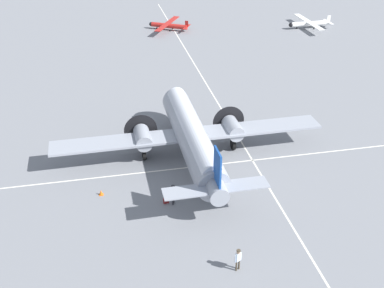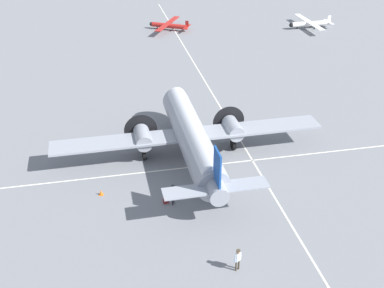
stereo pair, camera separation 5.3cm
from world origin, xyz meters
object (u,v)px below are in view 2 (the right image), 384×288
object	(u,v)px
crew_foreground	(238,258)
traffic_cone	(101,193)
airliner_main	(191,134)
passenger_boarding	(173,192)
light_aircraft_distant	(309,23)
suitcase_near_door	(166,200)
light_aircraft_taxiing	(168,25)

from	to	relation	value
crew_foreground	traffic_cone	size ratio (longest dim) A/B	3.63
airliner_main	crew_foreground	distance (m)	14.92
crew_foreground	passenger_boarding	xyz separation A→B (m)	(3.00, -8.18, 0.02)
airliner_main	light_aircraft_distant	size ratio (longest dim) A/B	2.50
suitcase_near_door	light_aircraft_taxiing	bearing A→B (deg)	-99.49
airliner_main	light_aircraft_taxiing	world-z (taller)	airliner_main
light_aircraft_distant	crew_foreground	bearing A→B (deg)	60.64
traffic_cone	airliner_main	bearing A→B (deg)	-153.64
passenger_boarding	light_aircraft_taxiing	bearing A→B (deg)	16.73
passenger_boarding	light_aircraft_taxiing	world-z (taller)	light_aircraft_taxiing
crew_foreground	passenger_boarding	distance (m)	8.72
light_aircraft_distant	suitcase_near_door	bearing A→B (deg)	53.11
passenger_boarding	traffic_cone	bearing A→B (deg)	92.31
light_aircraft_taxiing	traffic_cone	size ratio (longest dim) A/B	18.16
traffic_cone	light_aircraft_distant	bearing A→B (deg)	-131.36
crew_foreground	light_aircraft_taxiing	bearing A→B (deg)	59.10
traffic_cone	passenger_boarding	bearing A→B (deg)	156.78
suitcase_near_door	light_aircraft_taxiing	distance (m)	48.47
passenger_boarding	suitcase_near_door	xyz separation A→B (m)	(0.56, -0.20, -0.86)
suitcase_near_door	traffic_cone	world-z (taller)	suitcase_near_door
airliner_main	suitcase_near_door	size ratio (longest dim) A/B	46.84
crew_foreground	light_aircraft_distant	size ratio (longest dim) A/B	0.17
passenger_boarding	light_aircraft_taxiing	xyz separation A→B (m)	(-7.44, -48.01, -0.32)
passenger_boarding	crew_foreground	bearing A→B (deg)	-134.32
passenger_boarding	light_aircraft_distant	distance (m)	54.02
passenger_boarding	light_aircraft_taxiing	distance (m)	48.59
light_aircraft_taxiing	traffic_cone	xyz separation A→B (m)	(13.11, 45.58, -0.57)
traffic_cone	light_aircraft_taxiing	bearing A→B (deg)	-106.05
light_aircraft_taxiing	traffic_cone	bearing A→B (deg)	103.83
suitcase_near_door	light_aircraft_distant	bearing A→B (deg)	-125.74
passenger_boarding	light_aircraft_distant	bearing A→B (deg)	-9.59
light_aircraft_distant	traffic_cone	bearing A→B (deg)	47.48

